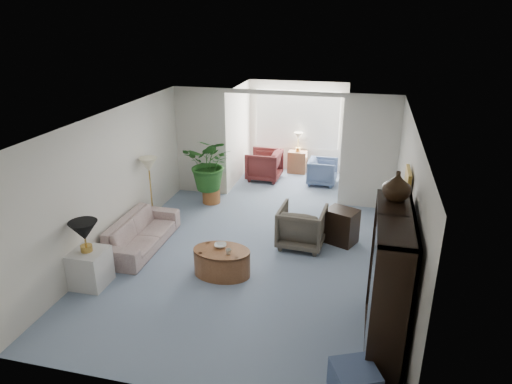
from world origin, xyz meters
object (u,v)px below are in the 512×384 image
(coffee_cup, at_px, (228,252))
(sunroom_chair_maroon, at_px, (264,165))
(side_table_dark, at_px, (341,226))
(plant_pot, at_px, (211,196))
(ottoman, at_px, (354,382))
(end_table, at_px, (90,268))
(sunroom_table, at_px, (297,162))
(sofa, at_px, (141,233))
(coffee_table, at_px, (222,262))
(coffee_bowl, at_px, (220,246))
(sunroom_chair_blue, at_px, (323,172))
(framed_picture, at_px, (408,186))
(cabinet_urn, at_px, (397,186))
(table_lamp, at_px, (84,231))
(floor_lamp, at_px, (149,165))
(wingback_chair, at_px, (302,226))
(entertainment_cabinet, at_px, (389,283))

(coffee_cup, height_order, sunroom_chair_maroon, sunroom_chair_maroon)
(side_table_dark, bearing_deg, plant_pot, 157.26)
(ottoman, relative_size, plant_pot, 1.19)
(end_table, distance_m, coffee_cup, 2.20)
(sunroom_table, bearing_deg, coffee_cup, -92.54)
(sofa, xyz_separation_m, plant_pot, (0.56, 2.31, -0.12))
(coffee_table, bearing_deg, coffee_bowl, 116.57)
(side_table_dark, bearing_deg, sunroom_chair_blue, 102.50)
(side_table_dark, xyz_separation_m, plant_pot, (-3.00, 1.26, -0.17))
(sunroom_chair_blue, relative_size, sunroom_table, 1.20)
(framed_picture, distance_m, coffee_cup, 2.93)
(end_table, bearing_deg, cabinet_urn, 2.03)
(sunroom_chair_maroon, bearing_deg, side_table_dark, 37.28)
(coffee_cup, relative_size, ottoman, 0.19)
(framed_picture, distance_m, end_table, 5.05)
(coffee_cup, bearing_deg, end_table, -161.72)
(table_lamp, distance_m, ottoman, 4.44)
(table_lamp, bearing_deg, floor_lamp, 91.39)
(wingback_chair, height_order, ottoman, wingback_chair)
(wingback_chair, relative_size, ottoman, 1.77)
(wingback_chair, height_order, sunroom_chair_blue, wingback_chair)
(entertainment_cabinet, bearing_deg, wingback_chair, 120.30)
(floor_lamp, xyz_separation_m, coffee_bowl, (1.94, -1.49, -0.78))
(side_table_dark, distance_m, sunroom_chair_blue, 3.13)
(ottoman, height_order, sunroom_chair_blue, sunroom_chair_blue)
(coffee_cup, bearing_deg, framed_picture, 9.34)
(end_table, relative_size, sunroom_chair_blue, 0.85)
(end_table, distance_m, coffee_table, 2.09)
(floor_lamp, bearing_deg, framed_picture, -14.70)
(sunroom_chair_blue, bearing_deg, sunroom_chair_maroon, 91.82)
(entertainment_cabinet, bearing_deg, sunroom_chair_blue, 103.64)
(coffee_table, distance_m, cabinet_urn, 3.19)
(framed_picture, xyz_separation_m, end_table, (-4.72, -1.12, -1.40))
(floor_lamp, relative_size, coffee_cup, 3.88)
(framed_picture, height_order, sunroom_chair_blue, framed_picture)
(coffee_bowl, height_order, plant_pot, coffee_bowl)
(table_lamp, bearing_deg, coffee_bowl, 25.24)
(ottoman, bearing_deg, wingback_chair, 107.97)
(end_table, height_order, floor_lamp, floor_lamp)
(end_table, height_order, plant_pot, end_table)
(end_table, relative_size, table_lamp, 1.36)
(sunroom_chair_blue, distance_m, sunroom_chair_maroon, 1.50)
(end_table, distance_m, sunroom_chair_maroon, 5.69)
(end_table, bearing_deg, side_table_dark, 32.66)
(sunroom_chair_maroon, xyz_separation_m, sunroom_table, (0.75, 0.75, -0.09))
(side_table_dark, distance_m, cabinet_urn, 2.91)
(framed_picture, bearing_deg, sunroom_chair_blue, 110.67)
(entertainment_cabinet, xyz_separation_m, sunroom_chair_maroon, (-2.91, 5.81, -0.54))
(framed_picture, relative_size, table_lamp, 1.14)
(table_lamp, distance_m, plant_pot, 3.83)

